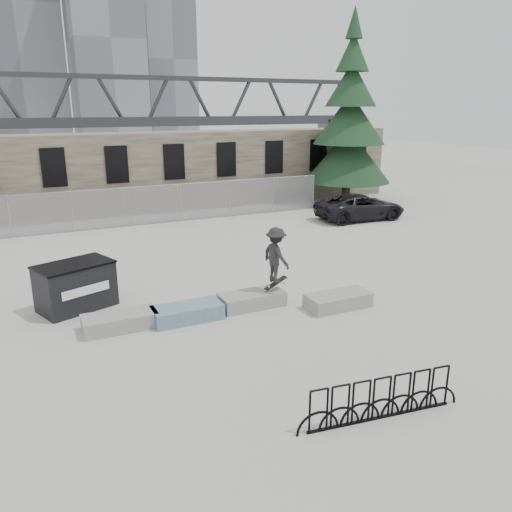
{
  "coord_description": "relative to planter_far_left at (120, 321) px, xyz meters",
  "views": [
    {
      "loc": [
        -4.92,
        -12.87,
        5.92
      ],
      "look_at": [
        1.69,
        1.0,
        1.3
      ],
      "focal_mm": 35.0,
      "sensor_mm": 36.0,
      "label": 1
    }
  ],
  "objects": [
    {
      "name": "skyline_towers",
      "position": [
        1.86,
        93.62,
        20.55
      ],
      "size": [
        58.0,
        28.0,
        48.0
      ],
      "color": "slate",
      "rests_on": "ground"
    },
    {
      "name": "suv",
      "position": [
        14.56,
        8.61,
        0.45
      ],
      "size": [
        5.07,
        2.54,
        1.38
      ],
      "primitive_type": "imported",
      "rotation": [
        0.0,
        0.0,
        1.52
      ],
      "color": "black",
      "rests_on": "ground"
    },
    {
      "name": "skateboarder",
      "position": [
        4.76,
        -0.19,
        1.33
      ],
      "size": [
        0.82,
        1.21,
        1.92
      ],
      "rotation": [
        0.0,
        0.0,
        1.73
      ],
      "color": "#232325",
      "rests_on": "ground"
    },
    {
      "name": "stone_wall",
      "position": [
        2.86,
        16.05,
        2.01
      ],
      "size": [
        36.0,
        2.58,
        4.5
      ],
      "color": "brown",
      "rests_on": "ground"
    },
    {
      "name": "spruce_tree",
      "position": [
        16.61,
        12.84,
        4.38
      ],
      "size": [
        5.29,
        5.29,
        11.5
      ],
      "color": "#38281E",
      "rests_on": "ground"
    },
    {
      "name": "dumpster",
      "position": [
        -0.89,
        2.07,
        0.48
      ],
      "size": [
        2.49,
        2.0,
        1.43
      ],
      "rotation": [
        0.0,
        0.0,
        0.36
      ],
      "color": "black",
      "rests_on": "ground"
    },
    {
      "name": "planter_center_left",
      "position": [
        1.87,
        -0.22,
        0.0
      ],
      "size": [
        2.0,
        0.9,
        0.44
      ],
      "color": "#2D6387",
      "rests_on": "ground"
    },
    {
      "name": "planter_offset",
      "position": [
        6.33,
        -1.31,
        0.0
      ],
      "size": [
        2.0,
        0.9,
        0.44
      ],
      "color": "gray",
      "rests_on": "ground"
    },
    {
      "name": "truss_bridge",
      "position": [
        12.86,
        54.81,
        3.89
      ],
      "size": [
        70.0,
        3.0,
        9.8
      ],
      "color": "#2D3033",
      "rests_on": "ground"
    },
    {
      "name": "planter_far_left",
      "position": [
        0.0,
        0.0,
        0.0
      ],
      "size": [
        2.0,
        0.9,
        0.44
      ],
      "color": "gray",
      "rests_on": "ground"
    },
    {
      "name": "chainlink_fence",
      "position": [
        2.86,
        12.31,
        0.79
      ],
      "size": [
        22.06,
        0.06,
        2.02
      ],
      "color": "gray",
      "rests_on": "ground"
    },
    {
      "name": "ground",
      "position": [
        2.86,
        -0.19,
        -0.24
      ],
      "size": [
        120.0,
        120.0,
        0.0
      ],
      "primitive_type": "plane",
      "color": "#BBBBB6",
      "rests_on": "ground"
    },
    {
      "name": "bike_rack",
      "position": [
        3.83,
        -6.43,
        0.2
      ],
      "size": [
        3.57,
        0.5,
        0.9
      ],
      "rotation": [
        0.0,
        0.0,
        -0.13
      ],
      "color": "black",
      "rests_on": "ground"
    },
    {
      "name": "planter_center_right",
      "position": [
        3.98,
        -0.1,
        0.0
      ],
      "size": [
        2.0,
        0.9,
        0.44
      ],
      "color": "gray",
      "rests_on": "ground"
    }
  ]
}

